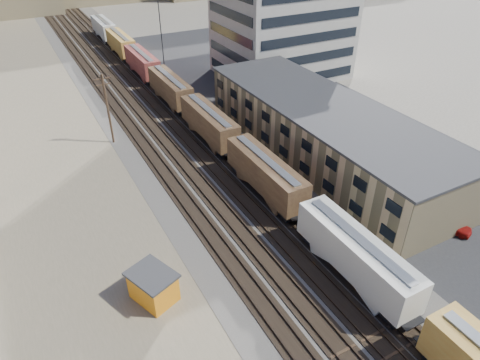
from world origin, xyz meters
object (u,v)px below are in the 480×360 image
utility_pole_north (108,108)px  maintenance_shed (153,286)px  parked_car_red (451,225)px  parked_car_blue (287,100)px  freight_train (188,103)px  parked_car_silver (459,173)px

utility_pole_north → maintenance_shed: bearing=-98.1°
parked_car_red → parked_car_blue: bearing=58.1°
parked_car_red → utility_pole_north: bearing=99.4°
freight_train → maintenance_shed: (-16.58, -31.80, -1.31)m
freight_train → parked_car_silver: freight_train is taller
freight_train → parked_car_blue: (17.01, -1.84, -2.12)m
maintenance_shed → parked_car_silver: maintenance_shed is taller
parked_car_silver → parked_car_blue: (-5.53, 29.60, -0.15)m
parked_car_silver → parked_car_blue: size_ratio=1.18×
parked_car_red → freight_train: bearing=83.4°
maintenance_shed → freight_train: bearing=62.5°
maintenance_shed → parked_car_silver: bearing=0.5°
utility_pole_north → parked_car_red: utility_pole_north is taller
freight_train → parked_car_blue: bearing=-6.2°
maintenance_shed → parked_car_red: 30.52m
utility_pole_north → parked_car_blue: utility_pole_north is taller
maintenance_shed → parked_car_silver: (39.12, 0.36, -0.65)m
parked_car_silver → parked_car_blue: 30.11m
freight_train → parked_car_red: 40.09m
parked_car_silver → parked_car_blue: bearing=21.9°
utility_pole_north → parked_car_red: size_ratio=2.39×
maintenance_shed → utility_pole_north: bearing=81.9°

